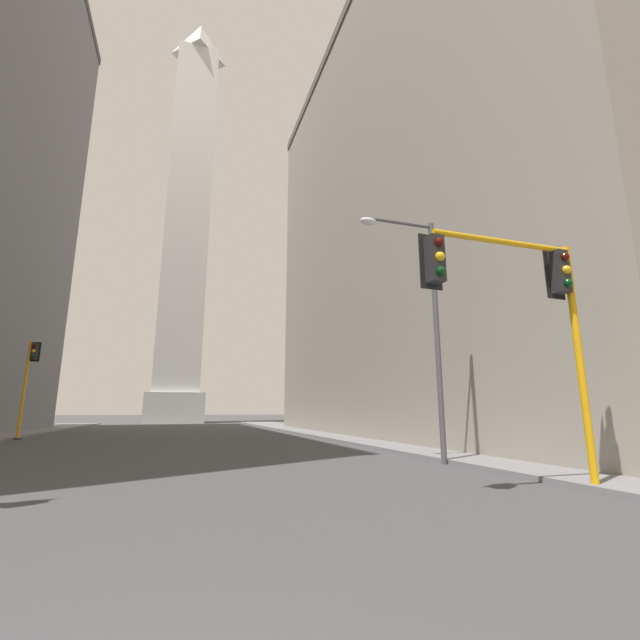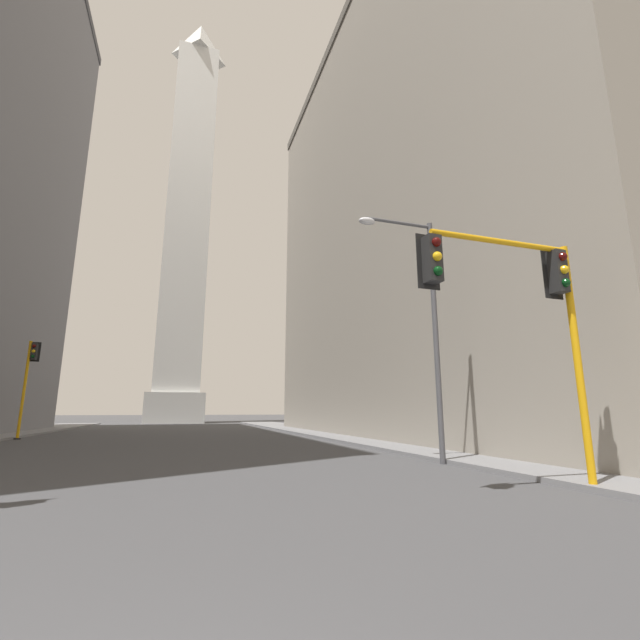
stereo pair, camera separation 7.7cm
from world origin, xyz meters
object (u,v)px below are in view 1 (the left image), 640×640
Objects in this scene: street_lamp at (425,310)px; obelisk at (188,210)px; traffic_light_near_right at (528,296)px; traffic_light_mid_left at (29,374)px.

obelisk is at bearing 99.09° from street_lamp.
traffic_light_near_right is 5.54m from street_lamp.
obelisk reaches higher than traffic_light_mid_left.
traffic_light_near_right is at bearing -82.21° from obelisk.
obelisk is 11.19× the size of traffic_light_mid_left.
obelisk is at bearing 97.79° from traffic_light_near_right.
obelisk reaches higher than traffic_light_near_right.
obelisk is at bearing 76.14° from traffic_light_mid_left.
street_lamp is (0.56, 5.43, 0.92)m from traffic_light_near_right.
street_lamp reaches higher than traffic_light_near_right.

